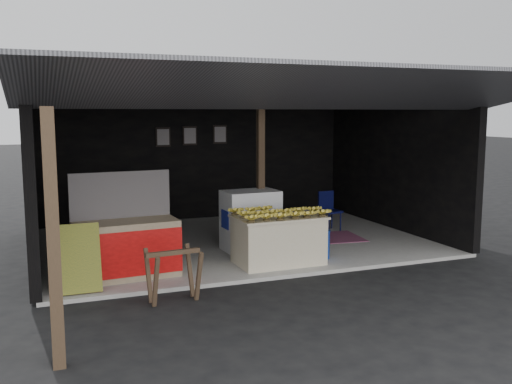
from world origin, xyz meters
name	(u,v)px	position (x,y,z in m)	size (l,w,h in m)	color
ground	(289,279)	(0.00, 0.00, 0.00)	(80.00, 80.00, 0.00)	black
concrete_slab	(234,241)	(0.00, 2.50, 0.03)	(7.00, 5.00, 0.06)	gray
shophouse	(228,131)	(0.00, 2.82, 2.10)	(7.40, 7.29, 3.02)	black
banana_table	(278,239)	(0.11, 0.66, 0.45)	(1.41, 0.89, 0.77)	beige
banana_pile	(279,211)	(0.11, 0.66, 0.90)	(1.28, 0.77, 0.15)	gold
white_crate	(251,220)	(0.02, 1.66, 0.58)	(0.97, 0.69, 1.04)	white
neighbor_stall	(126,246)	(-2.25, 0.77, 0.52)	(1.52, 0.77, 1.52)	#998466
green_signboard	(77,259)	(-2.98, 0.26, 0.52)	(0.62, 0.04, 0.93)	black
sawhorse	(173,270)	(-1.83, -0.43, 0.44)	(0.72, 0.66, 0.69)	#493524
water_barrel	(320,245)	(0.88, 0.70, 0.28)	(0.30, 0.30, 0.44)	navy
plastic_chair	(328,207)	(2.11, 2.71, 0.52)	(0.42, 0.42, 0.79)	#0A0C38
magenta_rug	(322,238)	(1.61, 2.02, 0.07)	(1.50, 1.00, 0.01)	#6B1750
picture_frames	(191,136)	(-0.17, 4.89, 1.93)	(1.62, 0.04, 0.46)	black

